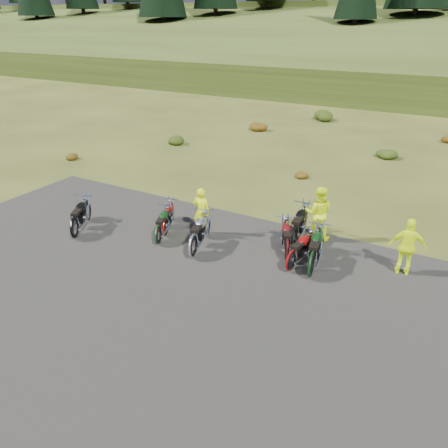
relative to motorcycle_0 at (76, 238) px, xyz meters
The scene contains 20 objects.
ground 5.00m from the motorcycle_0, ahead, with size 300.00×300.00×0.00m, color #364015.
gravel_pad 5.18m from the motorcycle_0, 16.44° to the right, with size 20.00×12.00×0.04m, color black.
hill_slope 50.78m from the motorcycle_0, 84.38° to the left, with size 300.00×46.00×3.00m, color #313C14, non-canonical shape.
shrub_0 9.60m from the motorcycle_0, 137.09° to the left, with size 0.77×0.77×0.45m, color #5D280B.
shrub_1 12.54m from the motorcycle_0, 109.24° to the left, with size 1.03×1.03×0.61m, color black.
shrub_2 17.18m from the motorcycle_0, 94.10° to the left, with size 1.30×1.30×0.77m, color #5D280B.
shrub_3 22.50m from the motorcycle_0, 85.74° to the left, with size 1.56×1.56×0.92m, color black.
shrub_4 10.76m from the motorcycle_0, 64.85° to the left, with size 0.77×0.77×0.45m, color #5D280B.
shrub_5 16.79m from the motorcycle_0, 63.58° to the left, with size 1.03×1.03×0.61m, color black.
motorcycle_0 is the anchor object (origin of this frame).
motorcycle_1 3.09m from the motorcycle_0, 32.71° to the left, with size 1.87×0.62×0.98m, color #960B0A, non-canonical shape.
motorcycle_2 2.97m from the motorcycle_0, 20.90° to the left, with size 1.87×0.62×0.98m, color black, non-canonical shape.
motorcycle_3 4.36m from the motorcycle_0, 11.71° to the left, with size 2.19×0.73×1.15m, color silver, non-canonical shape.
motorcycle_4 7.27m from the motorcycle_0, 17.23° to the left, with size 1.95×0.65×1.02m, color #4F0D0D, non-canonical shape.
motorcycle_5 7.45m from the motorcycle_0, 23.57° to the left, with size 2.24×0.75×1.18m, color black, non-canonical shape.
motorcycle_6 7.47m from the motorcycle_0, 12.55° to the left, with size 1.89×0.63×0.99m, color maroon, non-canonical shape.
motorcycle_7 8.07m from the motorcycle_0, 11.40° to the left, with size 2.25×0.75×1.18m, color black, non-canonical shape.
person_middle 4.45m from the motorcycle_0, 32.79° to the left, with size 0.63×0.41×1.72m, color #D5EC0C.
person_right_a 8.37m from the motorcycle_0, 29.03° to the left, with size 0.92×0.71×1.89m, color #D5EC0C.
person_right_b 10.76m from the motorcycle_0, 16.85° to the left, with size 1.04×0.43×1.77m, color #D5EC0C.
Camera 1 is at (6.11, -9.74, 6.97)m, focal length 35.00 mm.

